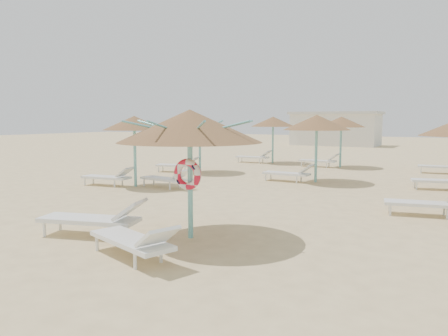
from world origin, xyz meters
The scene contains 6 objects.
ground centered at (0.00, 0.00, 0.00)m, with size 120.00×120.00×0.00m, color #DFC188.
main_palapa centered at (0.35, 0.13, 2.36)m, with size 3.03×3.03×2.71m.
lounger_main_a centered at (-1.48, -0.79, 0.40)m, with size 2.41×1.30×0.84m.
lounger_main_b centered at (0.31, -1.59, 0.37)m, with size 2.21×1.27×0.77m.
palapa_field centered at (0.79, 10.96, 2.32)m, with size 14.89×13.20×2.72m.
service_hut centered at (-6.00, 35.00, 1.64)m, with size 8.40×4.40×3.25m.
Camera 1 is at (5.42, -7.43, 2.50)m, focal length 35.00 mm.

